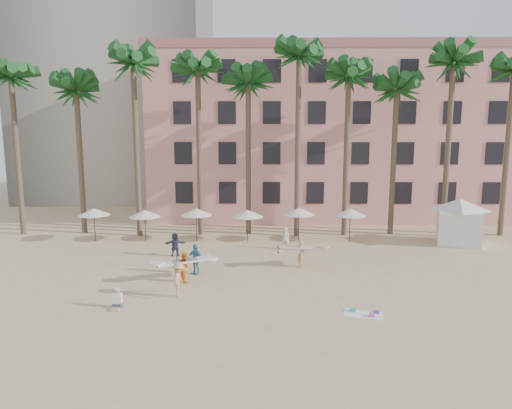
{
  "coord_description": "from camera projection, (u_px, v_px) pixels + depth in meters",
  "views": [
    {
      "loc": [
        0.09,
        -22.36,
        8.57
      ],
      "look_at": [
        -0.25,
        6.0,
        4.0
      ],
      "focal_mm": 32.0,
      "sensor_mm": 36.0,
      "label": 1
    }
  ],
  "objects": [
    {
      "name": "palm_row",
      "position": [
        267.0,
        75.0,
        36.18
      ],
      "size": [
        44.4,
        5.4,
        16.3
      ],
      "color": "brown",
      "rests_on": "ground"
    },
    {
      "name": "ground",
      "position": [
        259.0,
        300.0,
        23.44
      ],
      "size": [
        120.0,
        120.0,
        0.0
      ],
      "primitive_type": "plane",
      "color": "#D1B789",
      "rests_on": "ground"
    },
    {
      "name": "umbrella_row",
      "position": [
        222.0,
        212.0,
        35.44
      ],
      "size": [
        22.5,
        2.7,
        2.73
      ],
      "color": "#332B23",
      "rests_on": "ground"
    },
    {
      "name": "paddle",
      "position": [
        176.0,
        247.0,
        28.53
      ],
      "size": [
        0.18,
        0.04,
        2.23
      ],
      "color": "black",
      "rests_on": "ground"
    },
    {
      "name": "cabana",
      "position": [
        459.0,
        217.0,
        34.84
      ],
      "size": [
        5.64,
        5.64,
        3.5
      ],
      "color": "white",
      "rests_on": "ground"
    },
    {
      "name": "seated_man",
      "position": [
        117.0,
        301.0,
        22.3
      ],
      "size": [
        0.42,
        0.74,
        0.96
      ],
      "color": "#3F3F4C",
      "rests_on": "ground"
    },
    {
      "name": "beachgoers",
      "position": [
        193.0,
        259.0,
        27.79
      ],
      "size": [
        8.84,
        10.8,
        1.87
      ],
      "color": "tan",
      "rests_on": "ground"
    },
    {
      "name": "pink_hotel",
      "position": [
        327.0,
        137.0,
        47.75
      ],
      "size": [
        35.0,
        14.0,
        16.0
      ],
      "primitive_type": "cube",
      "color": "#D78384",
      "rests_on": "ground"
    },
    {
      "name": "beach_towel",
      "position": [
        364.0,
        313.0,
        21.59
      ],
      "size": [
        1.99,
        1.42,
        0.14
      ],
      "color": "white",
      "rests_on": "ground"
    },
    {
      "name": "carrier_white",
      "position": [
        185.0,
        266.0,
        26.18
      ],
      "size": [
        3.2,
        1.69,
        1.71
      ],
      "color": "orange",
      "rests_on": "ground"
    },
    {
      "name": "carrier_yellow",
      "position": [
        301.0,
        252.0,
        28.98
      ],
      "size": [
        3.12,
        1.46,
        1.77
      ],
      "color": "tan",
      "rests_on": "ground"
    }
  ]
}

